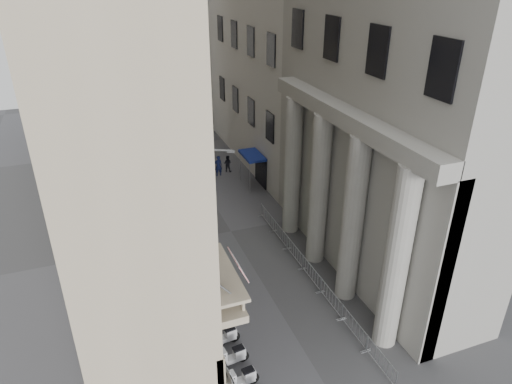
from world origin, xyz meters
The scene contains 29 objects.
iron_fence centered at (-4.30, 18.00, 0.00)m, with size 0.30×28.00×1.40m, color black, non-canonical shape.
blue_awning centered at (4.15, 26.00, 0.00)m, with size 1.60×3.00×3.00m, color navy, non-canonical shape.
scooter_2 centered at (-3.69, 7.15, 0.00)m, with size 0.56×1.40×1.50m, color silver, non-canonical shape.
scooter_3 centered at (-3.69, 8.58, 0.00)m, with size 0.56×1.40×1.50m, color silver, non-canonical shape.
scooter_4 centered at (-3.69, 10.01, 0.00)m, with size 0.56×1.40×1.50m, color silver, non-canonical shape.
scooter_5 centered at (-3.69, 11.43, 0.00)m, with size 0.56×1.40×1.50m, color silver, non-canonical shape.
scooter_6 centered at (-3.69, 12.86, 0.00)m, with size 0.56×1.40×1.50m, color silver, non-canonical shape.
scooter_7 centered at (-3.69, 14.29, 0.00)m, with size 0.56×1.40×1.50m, color silver, non-canonical shape.
scooter_8 centered at (-3.69, 15.72, 0.00)m, with size 0.56×1.40×1.50m, color silver, non-canonical shape.
scooter_9 centered at (-3.69, 17.14, 0.00)m, with size 0.56×1.40×1.50m, color silver, non-canonical shape.
scooter_10 centered at (-3.69, 18.57, 0.00)m, with size 0.56×1.40×1.50m, color silver, non-canonical shape.
scooter_11 centered at (-3.69, 20.00, 0.00)m, with size 0.56×1.40×1.50m, color silver, non-canonical shape.
scooter_12 centered at (-3.69, 21.43, 0.00)m, with size 0.56×1.40×1.50m, color silver, non-canonical shape.
scooter_13 centered at (-3.69, 22.85, 0.00)m, with size 0.56×1.40×1.50m, color silver, non-canonical shape.
scooter_14 centered at (-3.69, 24.28, 0.00)m, with size 0.56×1.40×1.50m, color silver, non-canonical shape.
scooter_15 centered at (-3.69, 25.71, 0.00)m, with size 0.56×1.40×1.50m, color silver, non-canonical shape.
barrier_0 centered at (2.94, 4.38, 0.00)m, with size 0.60×2.40×1.10m, color #96999D, non-canonical shape.
barrier_1 centered at (2.94, 6.88, 0.00)m, with size 0.60×2.40×1.10m, color #96999D, non-canonical shape.
barrier_2 centered at (2.94, 9.38, 0.00)m, with size 0.60×2.40×1.10m, color #96999D, non-canonical shape.
barrier_3 centered at (2.94, 11.88, 0.00)m, with size 0.60×2.40×1.10m, color #96999D, non-canonical shape.
barrier_4 centered at (2.94, 14.38, 0.00)m, with size 0.60×2.40×1.10m, color #96999D, non-canonical shape.
barrier_5 centered at (2.94, 16.88, 0.00)m, with size 0.60×2.40×1.10m, color #96999D, non-canonical shape.
barrier_6 centered at (2.94, 19.38, 0.00)m, with size 0.60×2.40×1.10m, color #96999D, non-canonical shape.
security_tent centered at (-2.16, 29.37, 3.05)m, with size 4.49×4.49×3.65m.
street_lamp centered at (-2.45, 17.09, 4.51)m, with size 2.32×1.17×7.63m.
info_kiosk centered at (-4.19, 16.49, 0.86)m, with size 0.29×0.81×1.71m.
pedestrian_a centered at (1.93, 29.16, 0.97)m, with size 0.71×0.47×1.95m, color black.
pedestrian_b centered at (3.00, 29.76, 0.80)m, with size 0.78×0.61×1.60m, color black.
pedestrian_c centered at (-1.78, 34.35, 0.86)m, with size 0.84×0.55×1.73m, color black.
Camera 1 is at (-8.28, -8.53, 17.70)m, focal length 32.00 mm.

